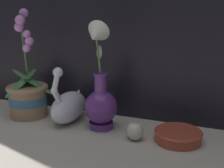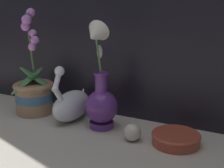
% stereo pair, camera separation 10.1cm
% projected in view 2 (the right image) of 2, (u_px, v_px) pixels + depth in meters
% --- Properties ---
extents(ground_plane, '(2.80, 2.80, 0.00)m').
position_uv_depth(ground_plane, '(82.00, 142.00, 0.96)').
color(ground_plane, '#BCB2A3').
extents(orchid_potted_plant, '(0.18, 0.18, 0.39)m').
position_uv_depth(orchid_potted_plant, '(34.00, 92.00, 1.19)').
color(orchid_potted_plant, '#9E7556').
rests_on(orchid_potted_plant, ground_plane).
extents(swan_figurine, '(0.09, 0.21, 0.21)m').
position_uv_depth(swan_figurine, '(72.00, 104.00, 1.13)').
color(swan_figurine, white).
rests_on(swan_figurine, ground_plane).
extents(blue_vase, '(0.11, 0.13, 0.36)m').
position_uv_depth(blue_vase, '(101.00, 96.00, 1.04)').
color(blue_vase, '#602D7F').
rests_on(blue_vase, ground_plane).
extents(glass_sphere, '(0.06, 0.06, 0.06)m').
position_uv_depth(glass_sphere, '(132.00, 132.00, 0.96)').
color(glass_sphere, beige).
rests_on(glass_sphere, ground_plane).
extents(amber_dish, '(0.15, 0.15, 0.04)m').
position_uv_depth(amber_dish, '(176.00, 138.00, 0.94)').
color(amber_dish, '#A8422D').
rests_on(amber_dish, ground_plane).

